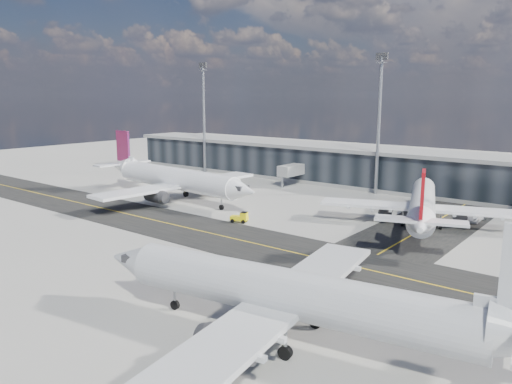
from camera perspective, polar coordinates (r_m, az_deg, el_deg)
ground at (r=69.03m, az=-3.68°, el=-6.32°), size 300.00×300.00×0.00m
taxiway_lanes at (r=74.83m, az=4.09°, el=-4.94°), size 180.00×63.00×0.03m
terminal_concourse at (r=114.01m, az=15.09°, el=2.34°), size 152.00×19.80×8.80m
floodlight_masts at (r=106.60m, az=13.88°, el=8.05°), size 102.50×0.70×28.90m
airliner_af at (r=100.40m, az=-9.35°, el=1.53°), size 43.43×37.05×12.86m
airliner_redtail at (r=82.40m, az=18.49°, el=-1.34°), size 31.95×37.01×11.26m
airliner_near at (r=42.60m, az=4.80°, el=-11.78°), size 41.62×35.63×12.34m
baggage_tug at (r=81.71m, az=-1.76°, el=-2.91°), size 3.11×2.23×1.77m
service_van at (r=90.06m, az=23.59°, el=-2.60°), size 2.88×5.68×1.54m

